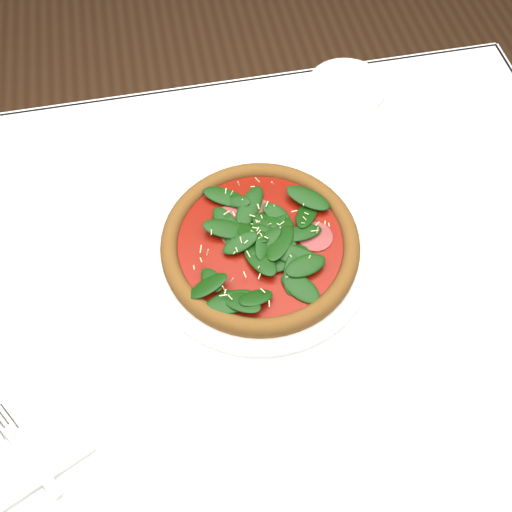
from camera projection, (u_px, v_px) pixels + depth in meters
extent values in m
plane|color=brown|center=(239.00, 413.00, 1.49)|extent=(6.00, 6.00, 0.00)
cube|color=white|center=(226.00, 283.00, 0.86)|extent=(1.20, 0.80, 0.04)
cylinder|color=#47331C|center=(425.00, 196.00, 1.40)|extent=(0.06, 0.06, 0.71)
cube|color=white|center=(194.00, 130.00, 1.13)|extent=(1.20, 0.01, 0.22)
cylinder|color=silver|center=(260.00, 249.00, 0.86)|extent=(0.34, 0.34, 0.01)
torus|color=silver|center=(260.00, 248.00, 0.85)|extent=(0.34, 0.34, 0.01)
cylinder|color=brown|center=(260.00, 245.00, 0.85)|extent=(0.35, 0.35, 0.01)
torus|color=#AE6D28|center=(260.00, 243.00, 0.84)|extent=(0.35, 0.35, 0.03)
cylinder|color=maroon|center=(260.00, 243.00, 0.84)|extent=(0.29, 0.29, 0.00)
cylinder|color=#943D3B|center=(260.00, 241.00, 0.84)|extent=(0.26, 0.26, 0.00)
ellipsoid|color=#11390A|center=(260.00, 238.00, 0.83)|extent=(0.28, 0.28, 0.02)
cylinder|color=beige|center=(260.00, 236.00, 0.82)|extent=(0.26, 0.26, 0.00)
cube|color=white|center=(35.00, 461.00, 0.70)|extent=(0.15, 0.11, 0.01)
cube|color=silver|center=(33.00, 460.00, 0.70)|extent=(0.07, 0.10, 0.00)
cube|color=silver|center=(3.00, 421.00, 0.72)|extent=(0.04, 0.05, 0.00)
cylinder|color=silver|center=(347.00, 87.00, 1.03)|extent=(0.14, 0.14, 0.01)
torus|color=silver|center=(347.00, 85.00, 1.03)|extent=(0.14, 0.14, 0.01)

